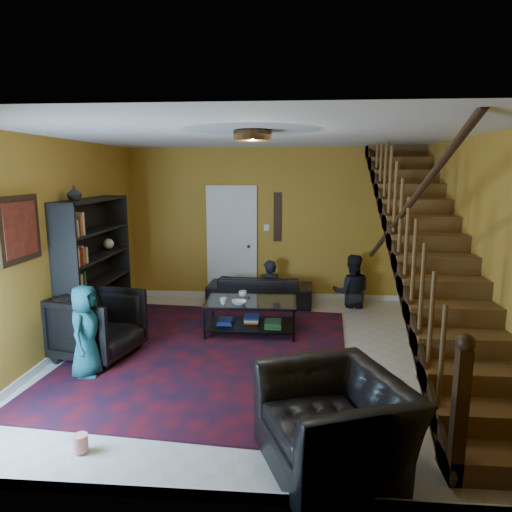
{
  "coord_description": "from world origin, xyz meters",
  "views": [
    {
      "loc": [
        0.43,
        -5.65,
        2.38
      ],
      "look_at": [
        -0.06,
        0.4,
        1.25
      ],
      "focal_mm": 32.0,
      "sensor_mm": 36.0,
      "label": 1
    }
  ],
  "objects": [
    {
      "name": "staircase",
      "position": [
        2.12,
        -0.0,
        1.4
      ],
      "size": [
        0.95,
        5.02,
        3.18
      ],
      "color": "brown",
      "rests_on": "floor"
    },
    {
      "name": "room",
      "position": [
        -1.33,
        1.33,
        0.05
      ],
      "size": [
        5.5,
        5.5,
        5.5
      ],
      "color": "#B67D28",
      "rests_on": "ground"
    },
    {
      "name": "bookshelf",
      "position": [
        -2.4,
        0.6,
        0.96
      ],
      "size": [
        0.35,
        1.8,
        2.0
      ],
      "color": "black",
      "rests_on": "floor"
    },
    {
      "name": "cup_b",
      "position": [
        -0.54,
        0.58,
        0.55
      ],
      "size": [
        0.12,
        0.12,
        0.09
      ],
      "primitive_type": "imported",
      "rotation": [
        0.0,
        0.0,
        0.22
      ],
      "color": "#999999",
      "rests_on": "coffee_table"
    },
    {
      "name": "ceiling_fixture",
      "position": [
        0.0,
        -0.8,
        2.74
      ],
      "size": [
        0.4,
        0.4,
        0.1
      ],
      "primitive_type": "cylinder",
      "color": "#3F2814",
      "rests_on": "room"
    },
    {
      "name": "person_adult_b",
      "position": [
        1.5,
        2.35,
        0.24
      ],
      "size": [
        0.7,
        0.55,
        1.38
      ],
      "primitive_type": "imported",
      "rotation": [
        0.0,
        0.0,
        3.1
      ],
      "color": "black",
      "rests_on": "sofa"
    },
    {
      "name": "sofa",
      "position": [
        -0.14,
        2.3,
        0.27
      ],
      "size": [
        1.9,
        0.82,
        0.54
      ],
      "primitive_type": "imported",
      "rotation": [
        0.0,
        0.0,
        3.09
      ],
      "color": "black",
      "rests_on": "floor"
    },
    {
      "name": "coffee_table",
      "position": [
        -0.16,
        0.8,
        0.3
      ],
      "size": [
        1.33,
        0.79,
        0.5
      ],
      "rotation": [
        0.0,
        0.0,
        0.01
      ],
      "color": "black",
      "rests_on": "floor"
    },
    {
      "name": "door",
      "position": [
        -0.7,
        2.73,
        1.02
      ],
      "size": [
        0.82,
        0.05,
        2.05
      ],
      "primitive_type": "cube",
      "color": "silver",
      "rests_on": "floor"
    },
    {
      "name": "floor",
      "position": [
        0.0,
        0.0,
        0.0
      ],
      "size": [
        5.5,
        5.5,
        0.0
      ],
      "primitive_type": "plane",
      "color": "beige",
      "rests_on": "ground"
    },
    {
      "name": "popcorn_bucket",
      "position": [
        -1.35,
        -2.25,
        0.09
      ],
      "size": [
        0.16,
        0.16,
        0.15
      ],
      "primitive_type": "cylinder",
      "rotation": [
        0.0,
        0.0,
        0.34
      ],
      "color": "red",
      "rests_on": "rug"
    },
    {
      "name": "vase",
      "position": [
        -2.41,
        0.1,
        2.1
      ],
      "size": [
        0.18,
        0.18,
        0.19
      ],
      "primitive_type": "imported",
      "color": "#999999",
      "rests_on": "bookshelf"
    },
    {
      "name": "person_adult_a",
      "position": [
        0.03,
        2.35,
        0.18
      ],
      "size": [
        0.47,
        0.32,
        1.26
      ],
      "primitive_type": "imported",
      "rotation": [
        0.0,
        0.0,
        3.18
      ],
      "color": "black",
      "rests_on": "sofa"
    },
    {
      "name": "rug",
      "position": [
        -0.62,
        -0.03,
        0.01
      ],
      "size": [
        3.8,
        4.26,
        0.02
      ],
      "primitive_type": "cube",
      "rotation": [
        0.0,
        0.0,
        -0.08
      ],
      "color": "#4A0D14",
      "rests_on": "floor"
    },
    {
      "name": "wall_hanging",
      "position": [
        0.15,
        2.73,
        1.55
      ],
      "size": [
        0.14,
        0.03,
        0.9
      ],
      "primitive_type": "cube",
      "color": "black",
      "rests_on": "room"
    },
    {
      "name": "cup_a",
      "position": [
        -0.3,
        0.97,
        0.55
      ],
      "size": [
        0.16,
        0.16,
        0.1
      ],
      "primitive_type": "imported",
      "rotation": [
        0.0,
        0.0,
        -0.44
      ],
      "color": "#999999",
      "rests_on": "coffee_table"
    },
    {
      "name": "person_child",
      "position": [
        -1.95,
        -0.79,
        0.55
      ],
      "size": [
        0.35,
        0.54,
        1.1
      ],
      "primitive_type": "imported",
      "rotation": [
        0.0,
        0.0,
        1.57
      ],
      "color": "#17595B",
      "rests_on": "armchair_left"
    },
    {
      "name": "armchair_left",
      "position": [
        -2.05,
        -0.23,
        0.43
      ],
      "size": [
        1.14,
        1.12,
        0.86
      ],
      "primitive_type": "imported",
      "rotation": [
        0.0,
        0.0,
        1.33
      ],
      "color": "black",
      "rests_on": "floor"
    },
    {
      "name": "bowl",
      "position": [
        -0.32,
        0.59,
        0.53
      ],
      "size": [
        0.25,
        0.25,
        0.05
      ],
      "primitive_type": "imported",
      "rotation": [
        0.0,
        0.0,
        0.23
      ],
      "color": "#999999",
      "rests_on": "coffee_table"
    },
    {
      "name": "framed_picture",
      "position": [
        -2.57,
        -0.9,
        1.75
      ],
      "size": [
        0.04,
        0.74,
        0.74
      ],
      "primitive_type": "cube",
      "color": "maroon",
      "rests_on": "room"
    },
    {
      "name": "armchair_right",
      "position": [
        0.79,
        -2.25,
        0.38
      ],
      "size": [
        1.39,
        1.47,
        0.76
      ],
      "primitive_type": "imported",
      "rotation": [
        0.0,
        0.0,
        -1.19
      ],
      "color": "black",
      "rests_on": "floor"
    }
  ]
}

